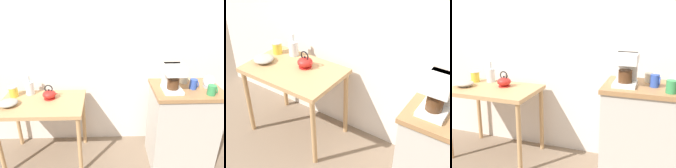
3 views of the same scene
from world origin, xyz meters
The scene contains 13 objects.
ground_plane centered at (0.00, 0.00, 0.00)m, with size 8.00×8.00×0.00m, color #7A6651.
back_wall centered at (0.10, 0.44, 1.40)m, with size 4.40×0.10×2.80m, color silver.
wooden_table centered at (-0.74, 0.04, 0.64)m, with size 0.89×0.59×0.73m.
kitchen_counter centered at (0.75, -0.04, 0.46)m, with size 0.69×0.52×0.92m.
bowl_stoneware centered at (-1.06, -0.02, 0.77)m, with size 0.19×0.19×0.06m.
teakettle centered at (-0.67, 0.12, 0.79)m, with size 0.17×0.14×0.16m.
glass_carafe_vase centered at (-0.92, 0.25, 0.81)m, with size 0.09×0.09×0.23m.
canister_enamel centered at (-1.08, 0.19, 0.80)m, with size 0.09×0.09×0.12m.
coffee_maker centered at (0.58, -0.08, 1.06)m, with size 0.18×0.22×0.26m.
mug_blue centered at (0.81, -0.06, 0.97)m, with size 0.08×0.07×0.10m.
mug_tall_green centered at (0.93, -0.20, 0.96)m, with size 0.08×0.08×0.09m.
mug_small_cream centered at (0.77, 0.09, 0.95)m, with size 0.09×0.08×0.08m.
table_clock centered at (0.97, -0.03, 0.97)m, with size 0.12×0.06×0.13m.
Camera 1 is at (-0.07, -2.01, 1.85)m, focal length 35.11 mm.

